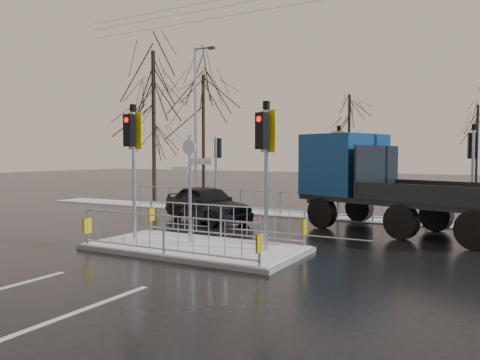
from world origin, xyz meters
The scene contains 13 objects.
ground centered at (0.00, 0.00, 0.00)m, with size 120.00×120.00×0.00m, color black.
snow_verge centered at (0.00, 8.60, 0.02)m, with size 30.00×2.00×0.04m, color white.
lane_markings centered at (0.00, -0.33, 0.00)m, with size 8.00×11.38×0.01m.
traffic_island centered at (-0.01, 0.01, 0.39)m, with size 6.00×3.04×4.15m.
far_kerb_fixtures centered at (0.29, 8.09, 1.02)m, with size 18.00×0.65×3.83m.
car_far_lane centered at (-2.78, 4.88, 0.73)m, with size 1.72×4.26×1.45m, color black.
flatbed_truck centered at (3.23, 6.31, 1.82)m, with size 7.85×4.96×3.42m.
tree_near_a centered at (-10.50, 11.00, 6.11)m, with size 4.75×4.75×8.97m.
tree_near_b centered at (-8.00, 12.50, 5.15)m, with size 4.00×4.00×7.55m.
tree_near_c centered at (-12.50, 13.50, 4.50)m, with size 3.50×3.50×6.61m.
tree_far_a centered at (-2.00, 22.00, 4.82)m, with size 3.75×3.75×7.08m.
tree_far_b centered at (6.00, 24.00, 4.18)m, with size 3.25×3.25×6.14m.
street_lamp_left centered at (-6.43, 9.50, 4.49)m, with size 1.25×0.18×8.20m.
Camera 1 is at (7.36, -10.64, 2.63)m, focal length 35.00 mm.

